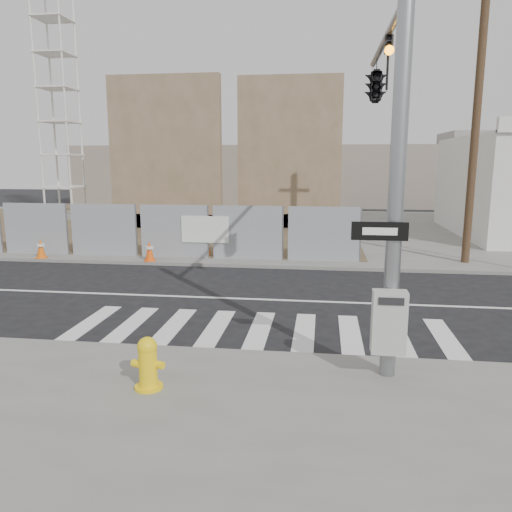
# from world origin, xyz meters

# --- Properties ---
(ground) EXTENTS (100.00, 100.00, 0.00)m
(ground) POSITION_xyz_m (0.00, 0.00, 0.00)
(ground) COLOR black
(ground) RESTS_ON ground
(sidewalk_far) EXTENTS (50.00, 20.00, 0.12)m
(sidewalk_far) POSITION_xyz_m (0.00, 14.00, 0.06)
(sidewalk_far) COLOR slate
(sidewalk_far) RESTS_ON ground
(signal_pole) EXTENTS (0.96, 5.87, 7.00)m
(signal_pole) POSITION_xyz_m (2.49, -2.05, 4.78)
(signal_pole) COLOR gray
(signal_pole) RESTS_ON sidewalk_near
(chain_link_fence) EXTENTS (24.60, 0.04, 2.00)m
(chain_link_fence) POSITION_xyz_m (-10.00, 5.00, 1.12)
(chain_link_fence) COLOR gray
(chain_link_fence) RESTS_ON sidewalk_far
(concrete_wall_left) EXTENTS (6.00, 1.30, 8.00)m
(concrete_wall_left) POSITION_xyz_m (-7.00, 13.08, 3.38)
(concrete_wall_left) COLOR brown
(concrete_wall_left) RESTS_ON sidewalk_far
(concrete_wall_right) EXTENTS (5.50, 1.30, 8.00)m
(concrete_wall_right) POSITION_xyz_m (-0.50, 14.08, 3.38)
(concrete_wall_right) COLOR brown
(concrete_wall_right) RESTS_ON sidewalk_far
(crane_tower) EXTENTS (2.60, 2.60, 18.15)m
(crane_tower) POSITION_xyz_m (-15.00, 17.00, 9.02)
(crane_tower) COLOR slate
(crane_tower) RESTS_ON sidewalk_far
(utility_pole_right) EXTENTS (1.60, 0.28, 10.00)m
(utility_pole_right) POSITION_xyz_m (6.50, 5.50, 5.20)
(utility_pole_right) COLOR #4C3723
(utility_pole_right) RESTS_ON sidewalk_far
(fire_hydrant) EXTENTS (0.57, 0.57, 0.86)m
(fire_hydrant) POSITION_xyz_m (-1.38, -5.86, 0.55)
(fire_hydrant) COLOR yellow
(fire_hydrant) RESTS_ON sidewalk_near
(traffic_cone_b) EXTENTS (0.48, 0.48, 0.76)m
(traffic_cone_b) POSITION_xyz_m (-9.19, 4.22, 0.49)
(traffic_cone_b) COLOR #F2610C
(traffic_cone_b) RESTS_ON sidewalk_far
(traffic_cone_c) EXTENTS (0.50, 0.50, 0.76)m
(traffic_cone_c) POSITION_xyz_m (-4.92, 4.22, 0.49)
(traffic_cone_c) COLOR #F6500C
(traffic_cone_c) RESTS_ON sidewalk_far
(traffic_cone_d) EXTENTS (0.39, 0.39, 0.67)m
(traffic_cone_d) POSITION_xyz_m (-3.06, 5.46, 0.45)
(traffic_cone_d) COLOR #EC5D0C
(traffic_cone_d) RESTS_ON sidewalk_far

